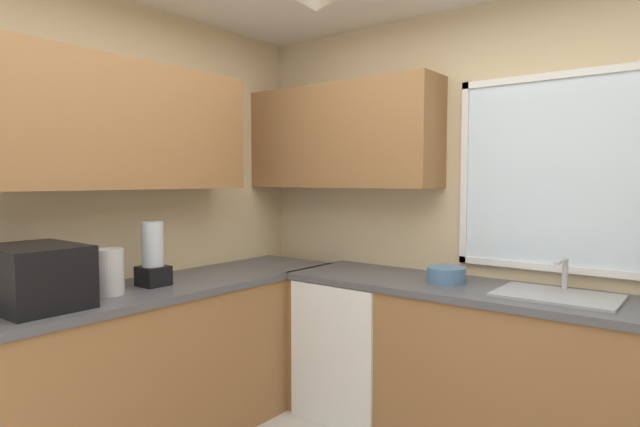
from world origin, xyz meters
TOP-DOWN VIEW (x-y plane):
  - room_shell at (-0.34, 0.42)m, footprint 3.55×3.52m
  - counter_run_left at (-1.40, 0.00)m, footprint 0.65×3.13m
  - counter_run_back at (0.21, 1.39)m, footprint 2.64×0.65m
  - dishwasher at (-0.74, 1.36)m, footprint 0.60×0.60m
  - microwave at (-1.40, -0.33)m, footprint 0.48×0.36m
  - kettle at (-1.38, 0.03)m, footprint 0.15×0.15m
  - sink_assembly at (0.45, 1.40)m, footprint 0.58×0.40m
  - bowl at (-0.14, 1.39)m, footprint 0.22×0.22m
  - blender_appliance at (-1.40, 0.30)m, footprint 0.15×0.15m

SIDE VIEW (x-z plane):
  - dishwasher at x=-0.74m, z-range 0.00..0.87m
  - counter_run_left at x=-1.40m, z-range 0.00..0.91m
  - counter_run_back at x=0.21m, z-range 0.00..0.91m
  - sink_assembly at x=0.45m, z-range 0.83..1.02m
  - bowl at x=-0.14m, z-range 0.91..1.00m
  - kettle at x=-1.38m, z-range 0.91..1.15m
  - microwave at x=-1.40m, z-range 0.91..1.20m
  - blender_appliance at x=-1.40m, z-range 0.89..1.25m
  - room_shell at x=-0.34m, z-range 0.41..3.03m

